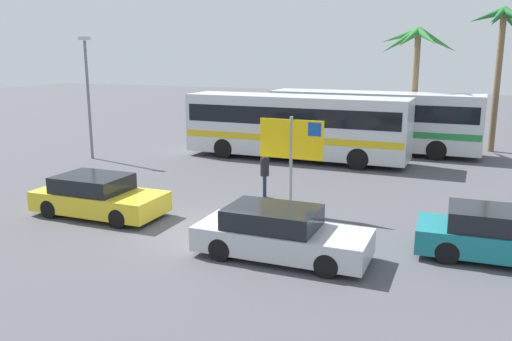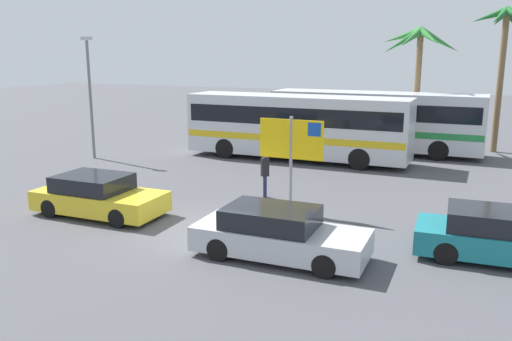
{
  "view_description": "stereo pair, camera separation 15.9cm",
  "coord_description": "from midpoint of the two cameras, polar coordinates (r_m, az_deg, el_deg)",
  "views": [
    {
      "loc": [
        7.43,
        -13.39,
        5.22
      ],
      "look_at": [
        0.53,
        2.72,
        1.3
      ],
      "focal_mm": 37.03,
      "sensor_mm": 36.0,
      "label": 1
    },
    {
      "loc": [
        7.57,
        -13.33,
        5.22
      ],
      "look_at": [
        0.53,
        2.72,
        1.3
      ],
      "focal_mm": 37.03,
      "sensor_mm": 36.0,
      "label": 2
    }
  ],
  "objects": [
    {
      "name": "car_yellow",
      "position": [
        18.03,
        -16.94,
        -2.68
      ],
      "size": [
        4.34,
        1.97,
        1.32
      ],
      "rotation": [
        0.0,
        0.0,
        0.02
      ],
      "color": "yellow",
      "rests_on": "ground"
    },
    {
      "name": "car_teal",
      "position": [
        14.96,
        24.53,
        -6.42
      ],
      "size": [
        4.29,
        1.98,
        1.32
      ],
      "rotation": [
        0.0,
        0.0,
        0.05
      ],
      "color": "#19757F",
      "rests_on": "ground"
    },
    {
      "name": "lamp_post_right_side",
      "position": [
        27.54,
        -17.85,
        8.03
      ],
      "size": [
        0.56,
        0.2,
        5.98
      ],
      "color": "slate",
      "rests_on": "ground"
    },
    {
      "name": "palm_tree_seaside",
      "position": [
        30.79,
        24.89,
        13.05
      ],
      "size": [
        3.31,
        3.26,
        7.53
      ],
      "color": "brown",
      "rests_on": "ground"
    },
    {
      "name": "pedestrian_crossing_lot",
      "position": [
        19.22,
        0.71,
        -0.05
      ],
      "size": [
        0.32,
        0.32,
        1.71
      ],
      "rotation": [
        0.0,
        0.0,
        0.37
      ],
      "color": "#1E2347",
      "rests_on": "ground"
    },
    {
      "name": "bus_rear_coach",
      "position": [
        28.95,
        12.36,
        5.5
      ],
      "size": [
        11.01,
        2.46,
        3.17
      ],
      "color": "silver",
      "rests_on": "ground"
    },
    {
      "name": "ferry_sign",
      "position": [
        17.36,
        3.71,
        2.98
      ],
      "size": [
        2.2,
        0.11,
        3.2
      ],
      "rotation": [
        0.0,
        0.0,
        -0.01
      ],
      "color": "gray",
      "rests_on": "ground"
    },
    {
      "name": "ground",
      "position": [
        16.19,
        -5.84,
        -6.28
      ],
      "size": [
        120.0,
        120.0,
        0.0
      ],
      "primitive_type": "plane",
      "color": "#4C4C51"
    },
    {
      "name": "palm_tree_inland",
      "position": [
        29.87,
        16.83,
        12.51
      ],
      "size": [
        4.17,
        4.22,
        6.57
      ],
      "color": "brown",
      "rests_on": "ground"
    },
    {
      "name": "car_silver",
      "position": [
        13.77,
        2.23,
        -6.85
      ],
      "size": [
        4.54,
        1.86,
        1.32
      ],
      "rotation": [
        0.0,
        0.0,
        0.02
      ],
      "color": "#B7BABF",
      "rests_on": "ground"
    },
    {
      "name": "bus_front_coach",
      "position": [
        26.16,
        4.09,
        5.03
      ],
      "size": [
        11.01,
        2.46,
        3.17
      ],
      "color": "silver",
      "rests_on": "ground"
    }
  ]
}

